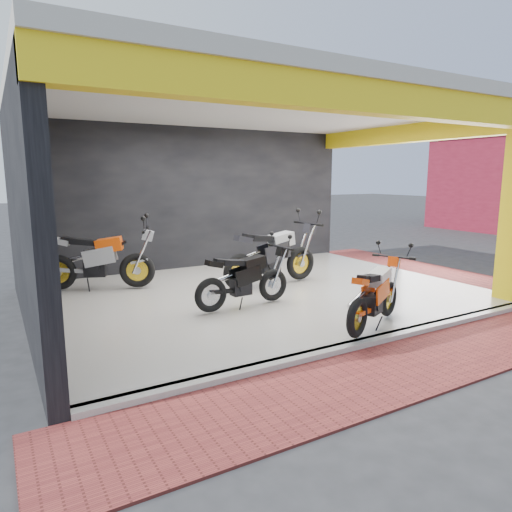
# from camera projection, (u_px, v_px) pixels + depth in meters

# --- Properties ---
(ground) EXTENTS (80.00, 80.00, 0.00)m
(ground) POSITION_uv_depth(u_px,v_px,m) (328.00, 324.00, 7.27)
(ground) COLOR #2D2D30
(ground) RESTS_ON ground
(showroom_floor) EXTENTS (8.00, 6.00, 0.10)m
(showroom_floor) POSITION_uv_depth(u_px,v_px,m) (263.00, 294.00, 8.97)
(showroom_floor) COLOR silver
(showroom_floor) RESTS_ON ground
(showroom_ceiling) EXTENTS (8.40, 6.40, 0.20)m
(showroom_ceiling) POSITION_uv_depth(u_px,v_px,m) (264.00, 106.00, 8.35)
(showroom_ceiling) COLOR beige
(showroom_ceiling) RESTS_ON corner_column
(back_wall) EXTENTS (8.20, 0.20, 3.50)m
(back_wall) POSITION_uv_depth(u_px,v_px,m) (199.00, 200.00, 11.31)
(back_wall) COLOR black
(back_wall) RESTS_ON ground
(left_wall) EXTENTS (0.20, 6.20, 3.50)m
(left_wall) POSITION_uv_depth(u_px,v_px,m) (23.00, 217.00, 6.65)
(left_wall) COLOR black
(left_wall) RESTS_ON ground
(header_beam_front) EXTENTS (8.40, 0.30, 0.40)m
(header_beam_front) POSITION_uv_depth(u_px,v_px,m) (384.00, 100.00, 5.85)
(header_beam_front) COLOR yellow
(header_beam_front) RESTS_ON corner_column
(header_beam_right) EXTENTS (0.30, 6.40, 0.40)m
(header_beam_right) POSITION_uv_depth(u_px,v_px,m) (414.00, 133.00, 10.38)
(header_beam_right) COLOR yellow
(header_beam_right) RESTS_ON corner_column
(floor_kerb) EXTENTS (8.00, 0.20, 0.10)m
(floor_kerb) POSITION_uv_depth(u_px,v_px,m) (374.00, 341.00, 6.39)
(floor_kerb) COLOR silver
(floor_kerb) RESTS_ON ground
(paver_front) EXTENTS (9.00, 1.40, 0.03)m
(paver_front) POSITION_uv_depth(u_px,v_px,m) (418.00, 363.00, 5.73)
(paver_front) COLOR maroon
(paver_front) RESTS_ON ground
(paver_right) EXTENTS (1.40, 7.00, 0.03)m
(paver_right) POSITION_uv_depth(u_px,v_px,m) (428.00, 270.00, 11.34)
(paver_right) COLOR maroon
(paver_right) RESTS_ON ground
(moto_hero) EXTENTS (2.01, 1.42, 1.15)m
(moto_hero) POSITION_uv_depth(u_px,v_px,m) (389.00, 282.00, 7.23)
(moto_hero) COLOR #F4450A
(moto_hero) RESTS_ON showroom_floor
(moto_row_a) EXTENTS (2.49, 1.12, 1.48)m
(moto_row_a) POSITION_uv_depth(u_px,v_px,m) (301.00, 247.00, 9.73)
(moto_row_a) COLOR black
(moto_row_a) RESTS_ON showroom_floor
(moto_row_b) EXTENTS (1.98, 0.84, 1.18)m
(moto_row_b) POSITION_uv_depth(u_px,v_px,m) (273.00, 270.00, 8.10)
(moto_row_b) COLOR black
(moto_row_b) RESTS_ON showroom_floor
(moto_row_c) EXTENTS (2.48, 1.68, 1.42)m
(moto_row_c) POSITION_uv_depth(u_px,v_px,m) (137.00, 254.00, 9.05)
(moto_row_c) COLOR #97999E
(moto_row_c) RESTS_ON showroom_floor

